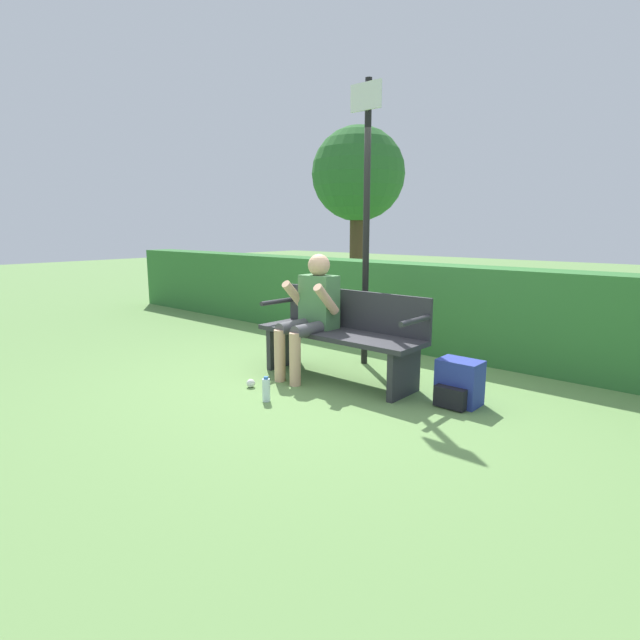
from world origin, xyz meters
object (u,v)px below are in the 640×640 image
(person_seated, at_px, (311,309))
(water_bottle, at_px, (266,390))
(signpost, at_px, (366,210))
(park_bench, at_px, (342,333))
(backpack, at_px, (458,384))
(tree, at_px, (358,176))

(person_seated, distance_m, water_bottle, 1.05)
(water_bottle, bearing_deg, person_seated, 105.09)
(water_bottle, distance_m, signpost, 2.21)
(park_bench, xyz_separation_m, backpack, (1.22, 0.07, -0.28))
(person_seated, distance_m, tree, 5.47)
(water_bottle, bearing_deg, tree, 119.63)
(water_bottle, distance_m, tree, 6.45)
(park_bench, relative_size, water_bottle, 7.92)
(tree, bearing_deg, person_seated, -57.96)
(person_seated, xyz_separation_m, tree, (-2.74, 4.38, 1.78))
(signpost, xyz_separation_m, tree, (-2.88, 3.66, 0.79))
(signpost, bearing_deg, person_seated, -100.43)
(backpack, bearing_deg, water_bottle, -141.29)
(water_bottle, xyz_separation_m, tree, (-2.97, 5.22, 2.36))
(backpack, relative_size, signpost, 0.13)
(person_seated, height_order, tree, tree)
(park_bench, relative_size, tree, 0.51)
(person_seated, bearing_deg, signpost, 79.57)
(person_seated, bearing_deg, park_bench, 22.84)
(person_seated, relative_size, signpost, 0.41)
(signpost, height_order, tree, tree)
(park_bench, xyz_separation_m, signpost, (-0.16, 0.59, 1.21))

